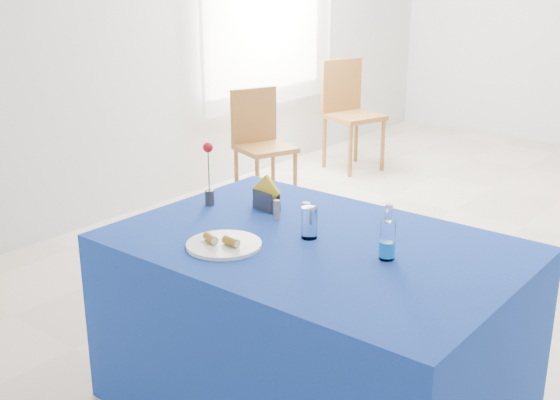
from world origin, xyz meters
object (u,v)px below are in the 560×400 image
Objects in this scene: plate at (224,245)px; chair_win_b at (348,106)px; blue_table at (314,326)px; chair_win_a at (260,137)px; water_bottle at (387,241)px.

chair_win_b is at bearing 116.28° from plate.
blue_table is (0.25, 0.27, -0.39)m from plate.
chair_win_b is (0.00, 1.26, 0.06)m from chair_win_a.
plate is at bearing -132.40° from blue_table.
water_bottle is 3.08m from chair_win_a.
plate is 0.33× the size of chair_win_a.
chair_win_b reaches higher than chair_win_a.
blue_table is 7.44× the size of water_bottle.
water_bottle is at bearing -110.76° from chair_win_a.
chair_win_a is (-1.76, 2.30, -0.25)m from plate.
chair_win_a is 0.89× the size of chair_win_b.
blue_table is at bearing -175.65° from water_bottle.
chair_win_a is at bearing 134.64° from blue_table.
water_bottle is (0.31, 0.02, 0.45)m from blue_table.
plate is at bearing -152.38° from water_bottle.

